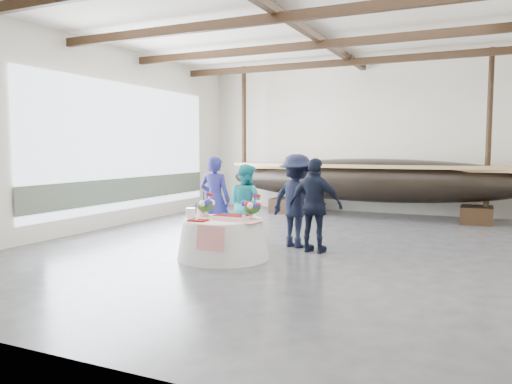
% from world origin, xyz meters
% --- Properties ---
extents(floor, '(10.00, 12.00, 0.01)m').
position_xyz_m(floor, '(0.00, 0.00, 0.00)').
color(floor, '#3D3D42').
rests_on(floor, ground).
extents(wall_back, '(10.00, 0.02, 4.50)m').
position_xyz_m(wall_back, '(0.00, 6.00, 2.25)').
color(wall_back, silver).
rests_on(wall_back, ground).
extents(wall_front, '(10.00, 0.02, 4.50)m').
position_xyz_m(wall_front, '(0.00, -6.00, 2.25)').
color(wall_front, silver).
rests_on(wall_front, ground).
extents(wall_left, '(0.02, 12.00, 4.50)m').
position_xyz_m(wall_left, '(-5.00, 0.00, 2.25)').
color(wall_left, silver).
rests_on(wall_left, ground).
extents(ceiling, '(10.00, 12.00, 0.01)m').
position_xyz_m(ceiling, '(0.00, 0.00, 4.50)').
color(ceiling, white).
rests_on(ceiling, wall_back).
extents(pavilion_structure, '(9.80, 11.76, 4.50)m').
position_xyz_m(pavilion_structure, '(0.00, 0.83, 4.00)').
color(pavilion_structure, black).
rests_on(pavilion_structure, ground).
extents(open_bay, '(0.03, 7.00, 3.20)m').
position_xyz_m(open_bay, '(-4.95, 1.00, 1.83)').
color(open_bay, silver).
rests_on(open_bay, ground).
extents(longboat_display, '(8.90, 1.78, 1.67)m').
position_xyz_m(longboat_display, '(0.62, 4.82, 1.07)').
color(longboat_display, black).
rests_on(longboat_display, ground).
extents(banquet_table, '(1.63, 1.63, 0.71)m').
position_xyz_m(banquet_table, '(-0.75, -1.62, 0.35)').
color(banquet_table, white).
rests_on(banquet_table, ground).
extents(tabletop_items, '(1.57, 0.95, 0.40)m').
position_xyz_m(tabletop_items, '(-0.79, -1.48, 0.85)').
color(tabletop_items, red).
rests_on(tabletop_items, banquet_table).
extents(guest_woman_blue, '(0.69, 0.48, 1.80)m').
position_xyz_m(guest_woman_blue, '(-1.59, -0.42, 0.90)').
color(guest_woman_blue, navy).
rests_on(guest_woman_blue, ground).
extents(guest_woman_teal, '(0.96, 0.85, 1.64)m').
position_xyz_m(guest_woman_teal, '(-0.94, -0.29, 0.82)').
color(guest_woman_teal, '#22A7B3').
rests_on(guest_woman_teal, ground).
extents(guest_man_left, '(1.35, 1.02, 1.84)m').
position_xyz_m(guest_man_left, '(0.08, -0.10, 0.92)').
color(guest_man_left, black).
rests_on(guest_man_left, ground).
extents(guest_man_right, '(1.07, 0.51, 1.78)m').
position_xyz_m(guest_man_right, '(0.59, -0.46, 0.89)').
color(guest_man_right, black).
rests_on(guest_man_right, ground).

